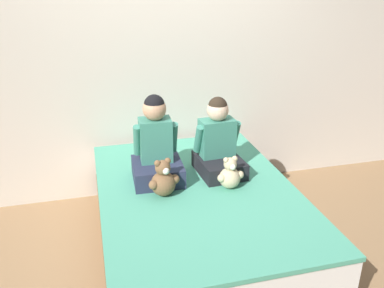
% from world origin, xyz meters
% --- Properties ---
extents(ground_plane, '(14.00, 14.00, 0.00)m').
position_xyz_m(ground_plane, '(0.00, 0.00, 0.00)').
color(ground_plane, '#93704C').
extents(wall_behind_bed, '(8.00, 0.06, 2.50)m').
position_xyz_m(wall_behind_bed, '(0.00, 1.06, 1.25)').
color(wall_behind_bed, beige).
rests_on(wall_behind_bed, ground_plane).
extents(bed, '(1.37, 1.91, 0.53)m').
position_xyz_m(bed, '(0.00, 0.00, 0.26)').
color(bed, brown).
rests_on(bed, ground_plane).
extents(child_on_left, '(0.37, 0.38, 0.63)m').
position_xyz_m(child_on_left, '(-0.24, 0.23, 0.77)').
color(child_on_left, '#282D47').
rests_on(child_on_left, bed).
extents(child_on_right, '(0.35, 0.41, 0.58)m').
position_xyz_m(child_on_right, '(0.22, 0.24, 0.75)').
color(child_on_right, black).
rests_on(child_on_right, bed).
extents(teddy_bear_held_by_left_child, '(0.22, 0.17, 0.27)m').
position_xyz_m(teddy_bear_held_by_left_child, '(-0.24, -0.02, 0.64)').
color(teddy_bear_held_by_left_child, brown).
rests_on(teddy_bear_held_by_left_child, bed).
extents(teddy_bear_held_by_right_child, '(0.20, 0.15, 0.24)m').
position_xyz_m(teddy_bear_held_by_right_child, '(0.23, -0.03, 0.63)').
color(teddy_bear_held_by_right_child, '#D1B78E').
rests_on(teddy_bear_held_by_right_child, bed).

